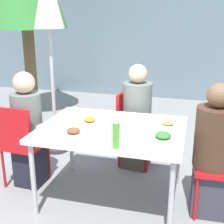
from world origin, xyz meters
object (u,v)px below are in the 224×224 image
(chair_right, at_px, (218,156))
(chair_far, at_px, (131,122))
(person_far, at_px, (137,120))
(closed_umbrella, at_px, (48,6))
(chair_left, at_px, (20,140))
(person_right, at_px, (213,155))
(person_left, at_px, (28,132))
(bottle, at_px, (116,135))
(salad_bowl, at_px, (48,129))
(drinking_cup, at_px, (73,112))

(chair_right, relative_size, chair_far, 1.00)
(person_far, height_order, closed_umbrella, closed_umbrella)
(chair_left, relative_size, person_right, 0.73)
(person_left, relative_size, person_right, 1.00)
(chair_left, relative_size, chair_right, 1.00)
(person_left, distance_m, closed_umbrella, 1.52)
(closed_umbrella, bearing_deg, person_right, -24.68)
(person_left, distance_m, person_right, 1.82)
(bottle, bearing_deg, chair_far, 96.09)
(chair_left, xyz_separation_m, chair_right, (1.92, 0.13, 0.00))
(person_left, height_order, bottle, person_left)
(salad_bowl, bearing_deg, person_left, 141.71)
(bottle, bearing_deg, person_left, 155.09)
(person_far, bearing_deg, chair_left, -47.02)
(bottle, bearing_deg, person_right, 31.69)
(chair_far, distance_m, closed_umbrella, 1.68)
(chair_right, relative_size, bottle, 3.88)
(person_left, bearing_deg, chair_right, 5.31)
(person_right, distance_m, chair_far, 1.18)
(chair_right, relative_size, person_right, 0.73)
(person_right, relative_size, person_far, 0.99)
(chair_right, bearing_deg, person_right, 57.93)
(chair_right, height_order, person_right, person_right)
(closed_umbrella, xyz_separation_m, drinking_cup, (0.56, -0.72, -1.03))
(person_left, distance_m, chair_far, 1.20)
(chair_far, relative_size, drinking_cup, 9.60)
(person_far, distance_m, salad_bowl, 1.19)
(chair_far, distance_m, person_far, 0.11)
(chair_right, height_order, closed_umbrella, closed_umbrella)
(chair_left, height_order, drinking_cup, chair_left)
(person_right, bearing_deg, closed_umbrella, -26.71)
(chair_left, height_order, closed_umbrella, closed_umbrella)
(person_left, xyz_separation_m, bottle, (1.06, -0.49, 0.27))
(person_left, xyz_separation_m, drinking_cup, (0.44, 0.15, 0.21))
(person_right, height_order, person_far, person_far)
(closed_umbrella, bearing_deg, salad_bowl, -66.73)
(person_left, xyz_separation_m, person_right, (1.82, -0.02, -0.02))
(chair_right, height_order, bottle, bottle)
(person_far, bearing_deg, chair_far, -122.07)
(person_right, bearing_deg, person_left, -2.79)
(person_left, xyz_separation_m, closed_umbrella, (-0.12, 0.87, 1.24))
(person_left, height_order, drinking_cup, person_left)
(person_left, relative_size, closed_umbrella, 0.51)
(salad_bowl, bearing_deg, bottle, -15.62)
(salad_bowl, bearing_deg, person_right, 11.01)
(person_right, relative_size, salad_bowl, 6.20)
(person_right, height_order, salad_bowl, person_right)
(person_far, bearing_deg, salad_bowl, -24.83)
(chair_far, distance_m, drinking_cup, 0.82)
(person_left, distance_m, bottle, 1.20)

